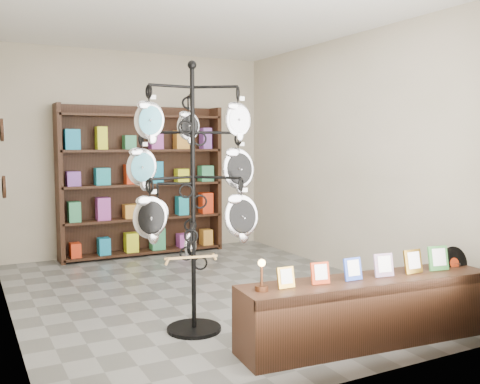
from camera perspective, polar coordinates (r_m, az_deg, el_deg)
name	(u,v)px	position (r m, az deg, el deg)	size (l,w,h in m)	color
ground	(206,292)	(6.08, -3.67, -10.64)	(5.00, 5.00, 0.00)	slate
room_envelope	(205,126)	(5.84, -3.77, 7.08)	(5.00, 5.00, 5.00)	#BCAD97
display_tree	(193,178)	(4.65, -5.05, 1.54)	(1.25, 1.22, 2.36)	black
front_shelf	(367,310)	(4.67, 13.44, -12.18)	(2.28, 0.66, 0.79)	black
back_shelving	(142,186)	(8.02, -10.38, 0.66)	(2.42, 0.36, 2.20)	black
wall_clocks	(3,159)	(6.16, -23.98, 3.28)	(0.03, 0.24, 0.84)	black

